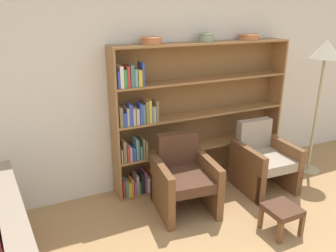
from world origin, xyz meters
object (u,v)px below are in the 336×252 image
(bowl_slate, at_px, (249,37))
(floor_lamp, at_px, (325,59))
(bowl_sage, at_px, (206,37))
(bowl_terracotta, at_px, (151,40))
(armchair_leather, at_px, (184,178))
(footstool, at_px, (282,212))
(bookshelf, at_px, (188,117))
(armchair_cushioned, at_px, (263,160))

(bowl_slate, bearing_deg, floor_lamp, -29.56)
(bowl_sage, xyz_separation_m, bowl_slate, (0.65, 0.00, -0.02))
(bowl_terracotta, relative_size, armchair_leather, 0.29)
(footstool, bearing_deg, floor_lamp, 33.20)
(bookshelf, xyz_separation_m, bowl_terracotta, (-0.51, -0.03, 0.98))
(bowl_sage, distance_m, armchair_leather, 1.72)
(armchair_leather, xyz_separation_m, floor_lamp, (2.09, 0.07, 1.22))
(armchair_leather, bearing_deg, bookshelf, -114.94)
(bookshelf, distance_m, armchair_leather, 0.86)
(armchair_leather, bearing_deg, bowl_sage, -128.94)
(bowl_slate, height_order, armchair_cushioned, bowl_slate)
(armchair_cushioned, bearing_deg, bowl_terracotta, -20.74)
(bowl_terracotta, height_order, bowl_sage, bowl_sage)
(bowl_sage, height_order, armchair_leather, bowl_sage)
(bowl_terracotta, relative_size, footstool, 0.76)
(bowl_terracotta, xyz_separation_m, armchair_leather, (0.14, -0.57, -1.50))
(bowl_sage, height_order, armchair_cushioned, bowl_sage)
(bowl_slate, bearing_deg, footstool, -110.37)
(bookshelf, height_order, floor_lamp, floor_lamp)
(armchair_leather, bearing_deg, armchair_cushioned, -173.16)
(armchair_cushioned, bearing_deg, bowl_sage, -41.90)
(bookshelf, bearing_deg, bowl_sage, -6.66)
(floor_lamp, relative_size, footstool, 5.66)
(bowl_terracotta, bearing_deg, armchair_leather, -75.78)
(bowl_slate, xyz_separation_m, footstool, (-0.52, -1.40, -1.65))
(bowl_terracotta, height_order, footstool, bowl_terracotta)
(bowl_terracotta, height_order, armchair_leather, bowl_terracotta)
(bowl_sage, height_order, floor_lamp, bowl_sage)
(bowl_slate, distance_m, footstool, 2.22)
(armchair_leather, relative_size, footstool, 2.63)
(bookshelf, height_order, bowl_sage, bowl_sage)
(bookshelf, distance_m, bowl_slate, 1.30)
(bookshelf, height_order, armchair_cushioned, bookshelf)
(bookshelf, bearing_deg, bowl_slate, -1.67)
(bookshelf, relative_size, floor_lamp, 1.30)
(floor_lamp, bearing_deg, bowl_slate, 150.44)
(bowl_sage, bearing_deg, footstool, -84.78)
(bookshelf, distance_m, bowl_sage, 1.02)
(bowl_terracotta, height_order, armchair_cushioned, bowl_terracotta)
(bowl_terracotta, xyz_separation_m, bowl_slate, (1.37, 0.00, -0.00))
(armchair_cushioned, relative_size, footstool, 2.63)
(armchair_leather, bearing_deg, footstool, 137.30)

